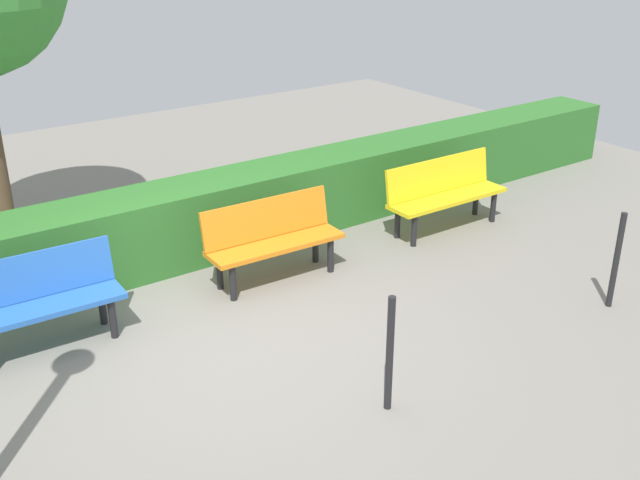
# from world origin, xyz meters

# --- Properties ---
(ground_plane) EXTENTS (16.71, 16.71, 0.00)m
(ground_plane) POSITION_xyz_m (0.00, 0.00, 0.00)
(ground_plane) COLOR gray
(bench_yellow) EXTENTS (1.63, 0.47, 0.86)m
(bench_yellow) POSITION_xyz_m (-3.49, -0.87, 0.48)
(bench_yellow) COLOR yellow
(bench_yellow) RESTS_ON ground_plane
(bench_orange) EXTENTS (1.50, 0.51, 0.86)m
(bench_orange) POSITION_xyz_m (-1.04, -0.92, 0.48)
(bench_orange) COLOR orange
(bench_orange) RESTS_ON ground_plane
(bench_blue) EXTENTS (1.40, 0.50, 0.86)m
(bench_blue) POSITION_xyz_m (1.35, -0.97, 0.48)
(bench_blue) COLOR blue
(bench_blue) RESTS_ON ground_plane
(hedge_row) EXTENTS (12.71, 0.74, 0.86)m
(hedge_row) POSITION_xyz_m (-1.07, -1.91, 0.43)
(hedge_row) COLOR #2D6B28
(hedge_row) RESTS_ON ground_plane
(railing_post_near) EXTENTS (0.06, 0.06, 1.00)m
(railing_post_near) POSITION_xyz_m (-3.44, 1.57, 0.50)
(railing_post_near) COLOR black
(railing_post_near) RESTS_ON ground_plane
(railing_post_mid) EXTENTS (0.06, 0.06, 1.00)m
(railing_post_mid) POSITION_xyz_m (-0.55, 1.57, 0.50)
(railing_post_mid) COLOR black
(railing_post_mid) RESTS_ON ground_plane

